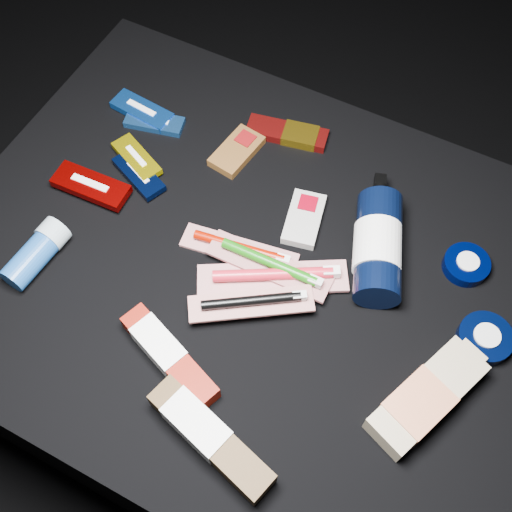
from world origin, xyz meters
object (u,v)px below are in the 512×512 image
at_px(lotion_bottle, 378,246).
at_px(bodywash_bottle, 425,399).
at_px(deodorant_stick, 37,253).
at_px(toothpaste_carton_red, 166,353).

distance_m(lotion_bottle, bodywash_bottle, 0.24).
relative_size(bodywash_bottle, deodorant_stick, 1.69).
bearing_deg(bodywash_bottle, lotion_bottle, 150.02).
distance_m(lotion_bottle, deodorant_stick, 0.54).
xyz_separation_m(bodywash_bottle, toothpaste_carton_red, (-0.36, -0.11, -0.00)).
relative_size(lotion_bottle, toothpaste_carton_red, 1.27).
height_order(bodywash_bottle, toothpaste_carton_red, bodywash_bottle).
height_order(bodywash_bottle, deodorant_stick, deodorant_stick).
bearing_deg(deodorant_stick, toothpaste_carton_red, -5.89).
distance_m(lotion_bottle, toothpaste_carton_red, 0.37).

